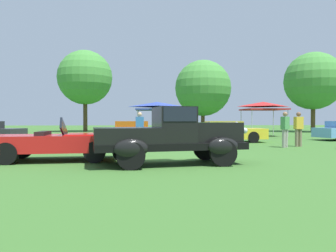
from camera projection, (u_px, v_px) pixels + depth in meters
ground_plane at (173, 162)px, 9.94m from camera, size 120.00×120.00×0.00m
feature_pickup_truck at (171, 135)px, 9.42m from camera, size 4.62×2.41×1.70m
neighbor_convertible at (60, 143)px, 10.32m from camera, size 4.29×2.07×1.40m
show_car_orange at (134, 131)px, 19.54m from camera, size 4.42×1.73×1.22m
show_car_yellow at (226, 132)px, 18.56m from camera, size 4.46×1.87×1.22m
spectator_near_truck at (140, 128)px, 15.91m from camera, size 0.41×0.26×1.69m
spectator_by_row at (285, 128)px, 15.05m from camera, size 0.46×0.43×1.69m
spectator_far_side at (298, 128)px, 15.58m from camera, size 0.44×0.32×1.69m
canopy_tent_left_field at (157, 106)px, 25.37m from camera, size 3.37×3.37×2.71m
canopy_tent_center_field at (263, 105)px, 25.09m from camera, size 3.06×3.06×2.71m
treeline_far_left at (85, 78)px, 33.98m from camera, size 5.76×5.76×8.66m
treeline_mid_left at (203, 88)px, 36.92m from camera, size 6.46×6.46×8.17m
treeline_center at (313, 81)px, 33.35m from camera, size 5.99×5.99×8.33m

